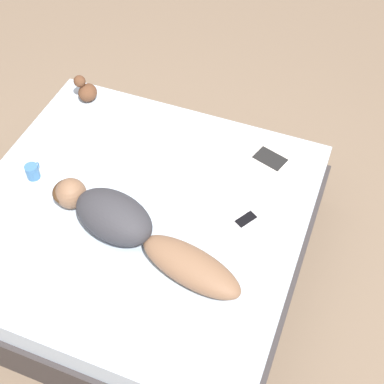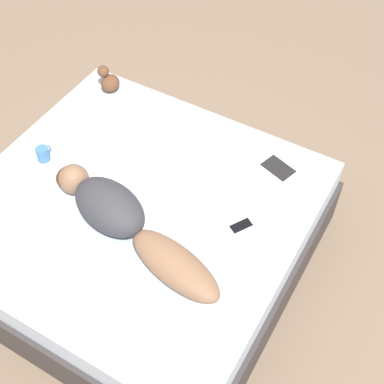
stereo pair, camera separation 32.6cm
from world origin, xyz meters
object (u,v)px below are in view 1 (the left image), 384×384
object	(u,v)px
person	(130,228)
cell_phone	(246,220)
open_magazine	(262,168)
coffee_mug	(33,171)

from	to	relation	value
person	cell_phone	distance (m)	0.69
cell_phone	open_magazine	bearing A→B (deg)	-54.87
person	open_magazine	world-z (taller)	person
open_magazine	coffee_mug	distance (m)	1.46
person	coffee_mug	distance (m)	0.81
person	coffee_mug	world-z (taller)	person
coffee_mug	cell_phone	bearing A→B (deg)	-83.38
open_magazine	coffee_mug	size ratio (longest dim) A/B	4.10
person	open_magazine	size ratio (longest dim) A/B	2.74
open_magazine	cell_phone	xyz separation A→B (m)	(-0.44, -0.03, 0.00)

